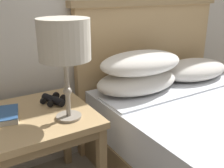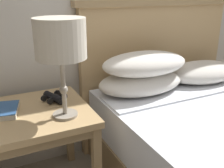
% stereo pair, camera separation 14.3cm
% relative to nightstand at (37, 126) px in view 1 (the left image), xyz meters
% --- Properties ---
extents(nightstand, '(0.58, 0.58, 0.56)m').
position_rel_nightstand_xyz_m(nightstand, '(0.00, 0.00, 0.00)').
color(nightstand, tan).
rests_on(nightstand, ground_plane).
extents(table_lamp, '(0.25, 0.25, 0.50)m').
position_rel_nightstand_xyz_m(table_lamp, '(0.13, -0.14, 0.47)').
color(table_lamp, gray).
rests_on(table_lamp, nightstand).
extents(book_on_nightstand, '(0.16, 0.22, 0.03)m').
position_rel_nightstand_xyz_m(book_on_nightstand, '(-0.15, 0.03, 0.09)').
color(book_on_nightstand, silver).
rests_on(book_on_nightstand, nightstand).
extents(binoculars_pair, '(0.16, 0.16, 0.05)m').
position_rel_nightstand_xyz_m(binoculars_pair, '(0.13, 0.08, 0.10)').
color(binoculars_pair, black).
rests_on(binoculars_pair, nightstand).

